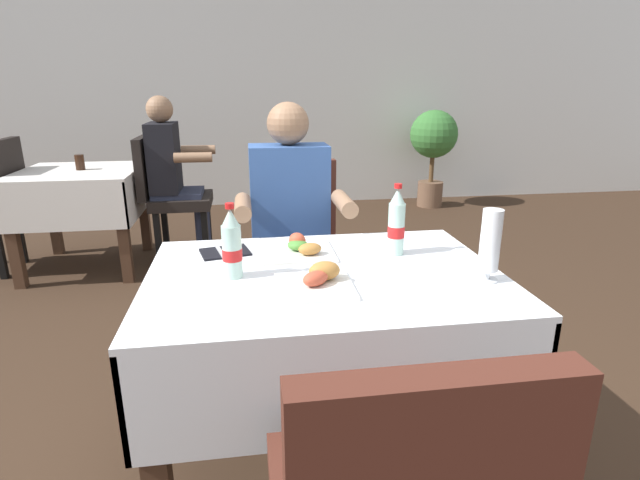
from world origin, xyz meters
The scene contains 16 objects.
ground_plane centered at (0.00, 0.00, 0.00)m, with size 11.00×11.00×0.00m, color #382619.
back_wall centered at (0.00, 4.33, 1.37)m, with size 11.00×0.12×2.75m, color silver.
main_dining_table centered at (-0.08, 0.07, 0.57)m, with size 1.15×0.83×0.74m.
chair_far_diner_seat centered at (-0.08, 0.88, 0.55)m, with size 0.44×0.50×0.97m.
seated_diner_far centered at (-0.13, 0.77, 0.71)m, with size 0.50×0.46×1.26m.
plate_near_camera centered at (-0.12, -0.05, 0.76)m, with size 0.23×0.23×0.07m.
plate_far_diner centered at (-0.14, 0.27, 0.76)m, with size 0.26×0.26×0.07m.
beer_glass_left centered at (0.41, -0.07, 0.86)m, with size 0.07×0.07×0.23m.
cola_bottle_primary centered at (-0.38, 0.08, 0.85)m, with size 0.06×0.06×0.24m.
cola_bottle_secondary centered at (0.20, 0.22, 0.85)m, with size 0.06×0.06×0.26m.
napkin_cutlery_set centered at (-0.41, 0.32, 0.75)m, with size 0.20×0.20×0.01m.
background_dining_table centered at (-1.53, 2.35, 0.55)m, with size 0.83×0.85×0.74m.
background_chair_right centered at (-0.91, 2.35, 0.55)m, with size 0.50×0.44×0.97m.
background_patron centered at (-0.86, 2.35, 0.71)m, with size 0.46×0.50×1.26m.
background_table_tumbler centered at (-1.51, 2.36, 0.80)m, with size 0.06×0.06×0.11m, color black.
potted_plant_corner centered at (1.75, 3.86, 0.72)m, with size 0.52×0.52×1.07m.
Camera 1 is at (-0.32, -1.42, 1.33)m, focal length 27.62 mm.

